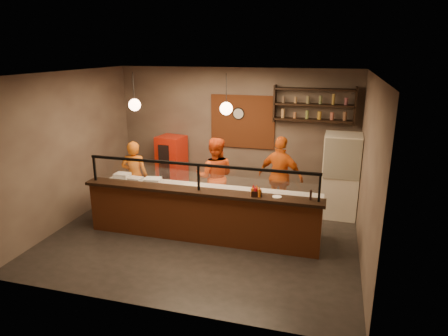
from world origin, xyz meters
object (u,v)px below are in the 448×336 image
(cook_mid, at_px, (215,177))
(red_cooler, at_px, (172,165))
(condiment_caddy, at_px, (256,193))
(cook_right, at_px, (280,176))
(wall_clock, at_px, (239,114))
(fridge, at_px, (340,176))
(pizza_dough, at_px, (188,187))
(pepper_mill, at_px, (311,195))
(cook_left, at_px, (135,176))

(cook_mid, relative_size, red_cooler, 1.19)
(condiment_caddy, bearing_deg, cook_right, 83.04)
(wall_clock, distance_m, fridge, 2.85)
(cook_mid, xyz_separation_m, red_cooler, (-1.49, 1.09, -0.14))
(pizza_dough, bearing_deg, wall_clock, 77.67)
(wall_clock, height_order, condiment_caddy, wall_clock)
(pepper_mill, bearing_deg, fridge, 75.23)
(cook_left, distance_m, pepper_mill, 4.16)
(cook_left, height_order, red_cooler, cook_left)
(pepper_mill, bearing_deg, pizza_dough, 169.79)
(pizza_dough, relative_size, pepper_mill, 3.02)
(cook_right, height_order, red_cooler, cook_right)
(wall_clock, relative_size, pizza_dough, 0.55)
(cook_right, relative_size, pepper_mill, 9.99)
(cook_left, height_order, cook_right, cook_right)
(pizza_dough, relative_size, condiment_caddy, 2.86)
(cook_right, height_order, pepper_mill, cook_right)
(wall_clock, distance_m, cook_mid, 1.86)
(wall_clock, height_order, cook_left, wall_clock)
(cook_right, bearing_deg, condiment_caddy, 100.65)
(cook_left, height_order, fridge, fridge)
(cook_left, distance_m, pizza_dough, 1.66)
(wall_clock, relative_size, red_cooler, 0.20)
(cook_mid, bearing_deg, condiment_caddy, 119.43)
(wall_clock, xyz_separation_m, cook_right, (1.22, -1.03, -1.20))
(pepper_mill, bearing_deg, condiment_caddy, -176.91)
(cook_left, bearing_deg, wall_clock, -152.07)
(red_cooler, bearing_deg, cook_right, -4.18)
(pepper_mill, bearing_deg, red_cooler, 146.69)
(pizza_dough, bearing_deg, red_cooler, 121.24)
(red_cooler, height_order, pizza_dough, red_cooler)
(pepper_mill, bearing_deg, cook_mid, 148.72)
(cook_mid, height_order, cook_right, cook_right)
(cook_left, distance_m, condiment_caddy, 3.26)
(cook_mid, bearing_deg, pepper_mill, 136.94)
(cook_right, relative_size, pizza_dough, 3.31)
(red_cooler, bearing_deg, fridge, 4.23)
(pizza_dough, xyz_separation_m, condiment_caddy, (1.50, -0.50, 0.21))
(fridge, bearing_deg, cook_mid, -164.76)
(cook_mid, bearing_deg, pizza_dough, 59.06)
(cook_mid, xyz_separation_m, condiment_caddy, (1.20, -1.37, 0.22))
(cook_left, height_order, condiment_caddy, cook_left)
(red_cooler, bearing_deg, condiment_caddy, -32.60)
(wall_clock, height_order, red_cooler, wall_clock)
(wall_clock, relative_size, cook_mid, 0.17)
(cook_left, distance_m, fridge, 4.63)
(pizza_dough, distance_m, condiment_caddy, 1.60)
(cook_right, distance_m, pizza_dough, 2.11)
(cook_right, relative_size, red_cooler, 1.21)
(wall_clock, xyz_separation_m, red_cooler, (-1.69, -0.31, -1.35))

